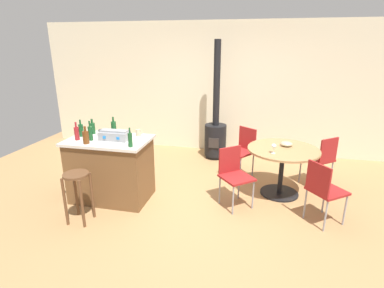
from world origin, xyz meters
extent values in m
plane|color=#A37A4C|center=(0.00, 0.00, 0.00)|extent=(8.80, 8.80, 0.00)
cube|color=beige|center=(0.00, 2.44, 1.35)|extent=(8.00, 0.10, 2.70)
cube|color=brown|center=(-1.33, -0.18, 0.45)|extent=(1.12, 0.70, 0.90)
cube|color=beige|center=(-1.33, -0.18, 0.92)|extent=(1.18, 0.76, 0.04)
cylinder|color=brown|center=(-1.33, -0.75, 0.33)|extent=(0.04, 0.04, 0.65)
cylinder|color=brown|center=(-1.57, -0.75, 0.33)|extent=(0.04, 0.04, 0.65)
cylinder|color=brown|center=(-1.57, -1.00, 0.33)|extent=(0.04, 0.04, 0.65)
cylinder|color=brown|center=(-1.33, -1.00, 0.33)|extent=(0.04, 0.04, 0.65)
cylinder|color=brown|center=(-1.45, -0.87, 0.67)|extent=(0.32, 0.32, 0.03)
cylinder|color=black|center=(1.16, 0.51, 0.01)|extent=(0.58, 0.58, 0.02)
cylinder|color=black|center=(1.16, 0.51, 0.36)|extent=(0.07, 0.07, 0.72)
cylinder|color=#A37A4C|center=(1.16, 0.51, 0.73)|extent=(1.06, 1.06, 0.03)
cube|color=maroon|center=(1.69, -0.18, 0.45)|extent=(0.56, 0.56, 0.03)
cube|color=maroon|center=(1.54, -0.30, 0.65)|extent=(0.24, 0.30, 0.40)
cylinder|color=gray|center=(1.45, -0.15, 0.22)|extent=(0.02, 0.02, 0.43)
cylinder|color=gray|center=(1.66, -0.42, 0.22)|extent=(0.02, 0.02, 0.43)
cylinder|color=gray|center=(1.92, -0.21, 0.22)|extent=(0.02, 0.02, 0.43)
cylinder|color=gray|center=(1.72, 0.06, 0.22)|extent=(0.02, 0.02, 0.43)
cube|color=maroon|center=(1.74, 0.98, 0.46)|extent=(0.56, 0.56, 0.03)
cube|color=maroon|center=(1.86, 0.83, 0.66)|extent=(0.30, 0.24, 0.40)
cylinder|color=gray|center=(1.72, 0.74, 0.22)|extent=(0.02, 0.02, 0.44)
cylinder|color=gray|center=(1.98, 0.95, 0.22)|extent=(0.02, 0.02, 0.44)
cylinder|color=gray|center=(1.77, 1.22, 0.22)|extent=(0.02, 0.02, 0.44)
cylinder|color=gray|center=(1.50, 1.00, 0.22)|extent=(0.02, 0.02, 0.44)
cube|color=maroon|center=(0.48, 1.00, 0.47)|extent=(0.56, 0.56, 0.03)
cube|color=maroon|center=(0.59, 1.15, 0.67)|extent=(0.31, 0.23, 0.40)
cylinder|color=gray|center=(0.72, 1.03, 0.23)|extent=(0.02, 0.02, 0.46)
cylinder|color=gray|center=(0.45, 1.23, 0.23)|extent=(0.02, 0.02, 0.46)
cylinder|color=gray|center=(0.25, 0.96, 0.23)|extent=(0.02, 0.02, 0.46)
cylinder|color=gray|center=(0.52, 0.76, 0.23)|extent=(0.02, 0.02, 0.46)
cube|color=maroon|center=(0.52, -0.03, 0.45)|extent=(0.56, 0.56, 0.03)
cube|color=maroon|center=(0.40, 0.11, 0.65)|extent=(0.29, 0.25, 0.40)
cylinder|color=gray|center=(0.54, 0.21, 0.22)|extent=(0.02, 0.02, 0.43)
cylinder|color=gray|center=(0.28, -0.01, 0.22)|extent=(0.02, 0.02, 0.43)
cylinder|color=gray|center=(0.50, -0.27, 0.22)|extent=(0.02, 0.02, 0.43)
cylinder|color=gray|center=(0.76, -0.05, 0.22)|extent=(0.02, 0.02, 0.43)
cylinder|color=black|center=(-0.07, 1.89, 0.03)|extent=(0.37, 0.37, 0.06)
cylinder|color=black|center=(-0.07, 1.89, 0.38)|extent=(0.44, 0.44, 0.63)
cube|color=#2D2826|center=(-0.07, 1.67, 0.38)|extent=(0.20, 0.02, 0.20)
cylinder|color=black|center=(-0.07, 1.89, 1.51)|extent=(0.13, 0.13, 1.64)
cube|color=gray|center=(-1.22, -0.20, 1.00)|extent=(0.42, 0.20, 0.12)
cube|color=gray|center=(-1.22, -0.20, 1.07)|extent=(0.39, 0.12, 0.02)
cube|color=blue|center=(-1.32, -0.30, 1.00)|extent=(0.04, 0.01, 0.04)
cube|color=blue|center=(-1.12, -0.30, 1.00)|extent=(0.04, 0.01, 0.04)
cylinder|color=#194C23|center=(-0.87, -0.44, 1.03)|extent=(0.06, 0.06, 0.19)
cylinder|color=#194C23|center=(-0.87, -0.44, 1.16)|extent=(0.02, 0.02, 0.07)
cylinder|color=#194C23|center=(-1.54, -0.29, 1.04)|extent=(0.06, 0.06, 0.20)
cylinder|color=#194C23|center=(-1.54, -0.29, 1.18)|extent=(0.02, 0.02, 0.08)
cylinder|color=maroon|center=(-1.74, -0.32, 1.03)|extent=(0.07, 0.07, 0.19)
cylinder|color=maroon|center=(-1.74, -0.32, 1.16)|extent=(0.03, 0.03, 0.07)
cylinder|color=#194C23|center=(-1.78, -0.14, 1.03)|extent=(0.07, 0.07, 0.18)
cylinder|color=#194C23|center=(-1.78, -0.14, 1.15)|extent=(0.03, 0.03, 0.07)
cylinder|color=#194C23|center=(-1.69, 0.02, 1.02)|extent=(0.08, 0.08, 0.16)
cylinder|color=#194C23|center=(-1.69, 0.02, 1.13)|extent=(0.03, 0.03, 0.06)
cylinder|color=#194C23|center=(-1.36, 0.07, 1.03)|extent=(0.08, 0.08, 0.19)
cylinder|color=#194C23|center=(-1.36, 0.07, 1.17)|extent=(0.03, 0.03, 0.07)
cylinder|color=#603314|center=(-1.52, -0.44, 1.03)|extent=(0.08, 0.08, 0.18)
cylinder|color=#603314|center=(-1.52, -0.44, 1.15)|extent=(0.03, 0.03, 0.07)
cylinder|color=tan|center=(-0.96, 0.05, 0.99)|extent=(0.07, 0.07, 0.10)
torus|color=tan|center=(-0.92, 0.05, 0.99)|extent=(0.05, 0.01, 0.05)
cylinder|color=#383838|center=(-1.50, -0.06, 0.99)|extent=(0.09, 0.09, 0.10)
torus|color=#383838|center=(-1.44, -0.06, 0.99)|extent=(0.05, 0.01, 0.05)
cylinder|color=silver|center=(1.00, 0.26, 0.75)|extent=(0.06, 0.06, 0.00)
cylinder|color=silver|center=(1.00, 0.26, 0.79)|extent=(0.01, 0.01, 0.08)
ellipsoid|color=silver|center=(1.00, 0.26, 0.86)|extent=(0.07, 0.07, 0.06)
ellipsoid|color=tan|center=(1.21, 0.64, 0.78)|extent=(0.18, 0.18, 0.07)
camera|label=1|loc=(0.77, -3.99, 2.24)|focal=28.41mm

